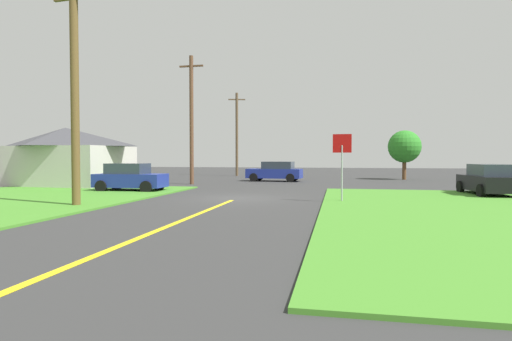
{
  "coord_description": "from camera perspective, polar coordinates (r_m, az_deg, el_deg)",
  "views": [
    {
      "loc": [
        4.72,
        -19.04,
        1.96
      ],
      "look_at": [
        0.06,
        4.3,
        1.2
      ],
      "focal_mm": 28.75,
      "sensor_mm": 36.0,
      "label": 1
    }
  ],
  "objects": [
    {
      "name": "utility_pole_near",
      "position": [
        17.93,
        -23.91,
        10.02
      ],
      "size": [
        1.8,
        0.32,
        8.92
      ],
      "color": "brown",
      "rests_on": "ground"
    },
    {
      "name": "lane_stripe_center",
      "position": [
        12.17,
        -11.8,
        -7.45
      ],
      "size": [
        0.2,
        14.0,
        0.01
      ],
      "primitive_type": "cube",
      "color": "yellow",
      "rests_on": "ground"
    },
    {
      "name": "utility_pole_mid",
      "position": [
        30.41,
        -8.96,
        7.15
      ],
      "size": [
        1.8,
        0.29,
        9.33
      ],
      "color": "brown",
      "rests_on": "ground"
    },
    {
      "name": "ground_plane",
      "position": [
        19.72,
        -2.62,
        -3.88
      ],
      "size": [
        120.0,
        120.0,
        0.0
      ],
      "primitive_type": "plane",
      "color": "#343434"
    },
    {
      "name": "stop_sign",
      "position": [
        18.13,
        11.89,
        2.27
      ],
      "size": [
        0.8,
        0.11,
        2.97
      ],
      "rotation": [
        0.0,
        0.0,
        3.05
      ],
      "color": "#9EA0A8",
      "rests_on": "ground"
    },
    {
      "name": "barn",
      "position": [
        31.16,
        -24.96,
        1.74
      ],
      "size": [
        8.34,
        5.73,
        4.01
      ],
      "color": "beige",
      "rests_on": "ground"
    },
    {
      "name": "grass_verge_right",
      "position": [
        16.1,
        30.93,
        -5.28
      ],
      "size": [
        12.0,
        20.0,
        0.08
      ],
      "primitive_type": "cube",
      "color": "#468B29",
      "rests_on": "ground"
    },
    {
      "name": "utility_pole_far",
      "position": [
        43.66,
        -2.68,
        5.21
      ],
      "size": [
        1.77,
        0.58,
        8.8
      ],
      "color": "brown",
      "rests_on": "ground"
    },
    {
      "name": "oak_tree_left",
      "position": [
        38.47,
        19.96,
        3.13
      ],
      "size": [
        2.85,
        2.85,
        4.35
      ],
      "color": "brown",
      "rests_on": "ground"
    },
    {
      "name": "car_approaching_junction",
      "position": [
        33.78,
        2.71,
        -0.13
      ],
      "size": [
        4.61,
        2.33,
        1.62
      ],
      "rotation": [
        0.0,
        0.0,
        3.06
      ],
      "color": "navy",
      "rests_on": "ground"
    },
    {
      "name": "parked_car_near_building",
      "position": [
        24.59,
        -17.14,
        -0.95
      ],
      "size": [
        3.99,
        1.98,
        1.62
      ],
      "rotation": [
        0.0,
        0.0,
        0.02
      ],
      "color": "navy",
      "rests_on": "ground"
    },
    {
      "name": "car_on_crossroad",
      "position": [
        23.97,
        29.7,
        -1.18
      ],
      "size": [
        2.21,
        4.13,
        1.62
      ],
      "rotation": [
        0.0,
        0.0,
        1.64
      ],
      "color": "black",
      "rests_on": "ground"
    }
  ]
}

